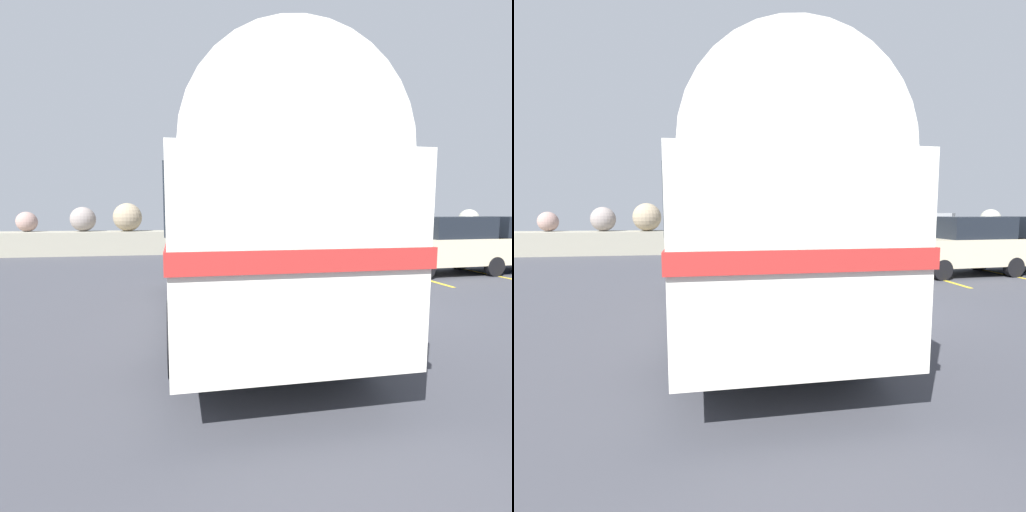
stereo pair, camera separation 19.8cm
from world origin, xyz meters
The scene contains 5 objects.
ground centered at (0.00, 0.00, 0.01)m, with size 32.00×26.00×0.02m.
breakwater centered at (-0.14, 11.80, 0.71)m, with size 31.36×2.06×2.44m.
vintage_coach centered at (-1.93, -0.57, 2.05)m, with size 2.63×8.64×3.70m.
parked_car_nearest centered at (5.42, 3.43, 0.97)m, with size 4.21×1.98×1.86m.
lamp_post centered at (0.22, 6.23, 3.19)m, with size 0.44×1.04×5.57m.
Camera 2 is at (-2.70, -8.07, 2.05)m, focal length 27.86 mm.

